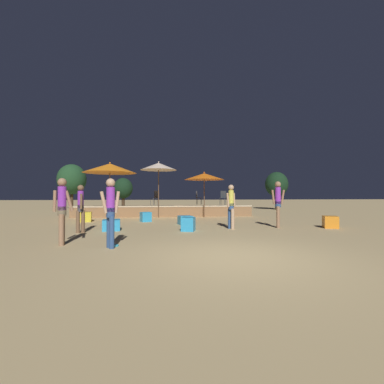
# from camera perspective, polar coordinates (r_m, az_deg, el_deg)

# --- Properties ---
(ground_plane) EXTENTS (120.00, 120.00, 0.00)m
(ground_plane) POSITION_cam_1_polar(r_m,az_deg,el_deg) (5.70, 9.49, -14.06)
(ground_plane) COLOR tan
(wooden_deck) EXTENTS (10.68, 2.34, 0.67)m
(wooden_deck) POSITION_cam_1_polar(r_m,az_deg,el_deg) (16.35, -6.24, -4.19)
(wooden_deck) COLOR olive
(wooden_deck) RESTS_ON ground
(patio_umbrella_0) EXTENTS (2.09, 2.09, 3.25)m
(patio_umbrella_0) POSITION_cam_1_polar(r_m,az_deg,el_deg) (15.01, -7.43, 5.64)
(patio_umbrella_0) COLOR brown
(patio_umbrella_0) RESTS_ON ground
(patio_umbrella_1) EXTENTS (2.32, 2.32, 2.66)m
(patio_umbrella_1) POSITION_cam_1_polar(r_m,az_deg,el_deg) (15.06, 2.72, 3.45)
(patio_umbrella_1) COLOR brown
(patio_umbrella_1) RESTS_ON ground
(patio_umbrella_2) EXTENTS (2.94, 2.94, 3.17)m
(patio_umbrella_2) POSITION_cam_1_polar(r_m,az_deg,el_deg) (15.22, -17.78, 5.05)
(patio_umbrella_2) COLOR brown
(patio_umbrella_2) RESTS_ON ground
(cube_seat_0) EXTENTS (0.73, 0.73, 0.47)m
(cube_seat_0) POSITION_cam_1_polar(r_m,az_deg,el_deg) (13.69, -22.76, -5.12)
(cube_seat_0) COLOR yellow
(cube_seat_0) RESTS_ON ground
(cube_seat_1) EXTENTS (0.70, 0.70, 0.40)m
(cube_seat_1) POSITION_cam_1_polar(r_m,az_deg,el_deg) (10.02, -17.47, -7.02)
(cube_seat_1) COLOR #2D9EDB
(cube_seat_1) RESTS_ON ground
(cube_seat_2) EXTENTS (0.61, 0.61, 0.47)m
(cube_seat_2) POSITION_cam_1_polar(r_m,az_deg,el_deg) (12.84, -10.26, -5.46)
(cube_seat_2) COLOR #2D9EDB
(cube_seat_2) RESTS_ON ground
(cube_seat_3) EXTENTS (0.58, 0.58, 0.50)m
(cube_seat_3) POSITION_cam_1_polar(r_m,az_deg,el_deg) (9.42, -0.84, -7.17)
(cube_seat_3) COLOR #2D9EDB
(cube_seat_3) RESTS_ON ground
(cube_seat_4) EXTENTS (0.66, 0.66, 0.47)m
(cube_seat_4) POSITION_cam_1_polar(r_m,az_deg,el_deg) (11.65, 28.39, -5.89)
(cube_seat_4) COLOR orange
(cube_seat_4) RESTS_ON ground
(cube_seat_5) EXTENTS (0.68, 0.68, 0.39)m
(cube_seat_5) POSITION_cam_1_polar(r_m,az_deg,el_deg) (11.42, -1.48, -6.28)
(cube_seat_5) COLOR #2D9EDB
(cube_seat_5) RESTS_ON ground
(person_0) EXTENTS (0.48, 0.33, 1.74)m
(person_0) POSITION_cam_1_polar(r_m,az_deg,el_deg) (6.72, -17.66, -3.84)
(person_0) COLOR #2D4C7F
(person_0) RESTS_ON ground
(person_1) EXTENTS (0.45, 0.30, 1.71)m
(person_1) POSITION_cam_1_polar(r_m,az_deg,el_deg) (10.06, 8.67, -2.85)
(person_1) COLOR tan
(person_1) RESTS_ON ground
(person_2) EXTENTS (0.51, 0.30, 1.77)m
(person_2) POSITION_cam_1_polar(r_m,az_deg,el_deg) (7.61, -26.92, -3.23)
(person_2) COLOR #997051
(person_2) RESTS_ON ground
(person_3) EXTENTS (0.50, 0.30, 1.86)m
(person_3) POSITION_cam_1_polar(r_m,az_deg,el_deg) (10.86, 18.56, -2.08)
(person_3) COLOR #997051
(person_3) RESTS_ON ground
(person_4) EXTENTS (0.28, 0.43, 1.67)m
(person_4) POSITION_cam_1_polar(r_m,az_deg,el_deg) (9.76, -23.52, -3.07)
(person_4) COLOR brown
(person_4) RESTS_ON ground
(bistro_chair_0) EXTENTS (0.48, 0.48, 0.90)m
(bistro_chair_0) POSITION_cam_1_polar(r_m,az_deg,el_deg) (16.16, -8.21, -0.98)
(bistro_chair_0) COLOR #47474C
(bistro_chair_0) RESTS_ON wooden_deck
(bistro_chair_1) EXTENTS (0.46, 0.46, 0.90)m
(bistro_chair_1) POSITION_cam_1_polar(r_m,az_deg,el_deg) (16.33, -17.48, -0.95)
(bistro_chair_1) COLOR #47474C
(bistro_chair_1) RESTS_ON wooden_deck
(bistro_chair_2) EXTENTS (0.46, 0.46, 0.90)m
(bistro_chair_2) POSITION_cam_1_polar(r_m,az_deg,el_deg) (16.73, 6.91, -0.97)
(bistro_chair_2) COLOR #2D3338
(bistro_chair_2) RESTS_ON wooden_deck
(bistro_chair_3) EXTENTS (0.44, 0.44, 0.90)m
(bistro_chair_3) POSITION_cam_1_polar(r_m,az_deg,el_deg) (17.22, 1.31, -0.96)
(bistro_chair_3) COLOR #47474C
(bistro_chair_3) RESTS_ON wooden_deck
(frisbee_disc) EXTENTS (0.27, 0.27, 0.03)m
(frisbee_disc) POSITION_cam_1_polar(r_m,az_deg,el_deg) (7.04, -17.07, -11.30)
(frisbee_disc) COLOR #33B2D8
(frisbee_disc) RESTS_ON ground
(background_tree_0) EXTENTS (1.96, 1.96, 3.32)m
(background_tree_0) POSITION_cam_1_polar(r_m,az_deg,el_deg) (23.76, 18.28, 1.61)
(background_tree_0) COLOR #3D2B1C
(background_tree_0) RESTS_ON ground
(background_tree_1) EXTENTS (1.66, 1.66, 2.81)m
(background_tree_1) POSITION_cam_1_polar(r_m,az_deg,el_deg) (23.60, -15.04, 0.77)
(background_tree_1) COLOR #3D2B1C
(background_tree_1) RESTS_ON ground
(background_tree_2) EXTENTS (2.59, 2.59, 4.19)m
(background_tree_2) POSITION_cam_1_polar(r_m,az_deg,el_deg) (26.73, -25.15, 2.54)
(background_tree_2) COLOR #3D2B1C
(background_tree_2) RESTS_ON ground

